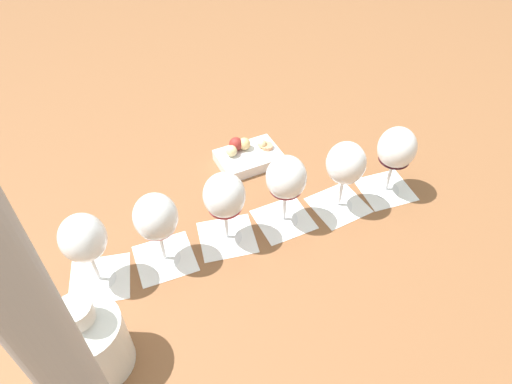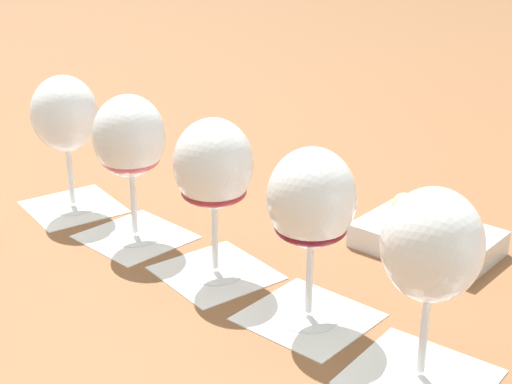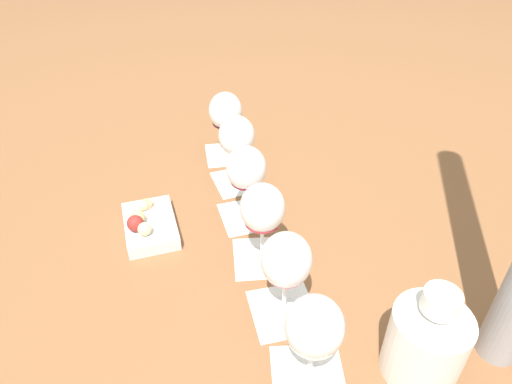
% 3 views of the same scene
% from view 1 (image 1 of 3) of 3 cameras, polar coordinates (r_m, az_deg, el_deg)
% --- Properties ---
extents(ground_plane, '(8.00, 8.00, 0.00)m').
position_cam_1_polar(ground_plane, '(0.98, -0.10, -4.81)').
color(ground_plane, brown).
extents(tasting_card_0, '(0.16, 0.16, 0.00)m').
position_cam_1_polar(tasting_card_0, '(0.95, -18.92, -10.26)').
color(tasting_card_0, white).
rests_on(tasting_card_0, ground_plane).
extents(tasting_card_1, '(0.16, 0.16, 0.00)m').
position_cam_1_polar(tasting_card_1, '(0.95, -11.29, -8.13)').
color(tasting_card_1, white).
rests_on(tasting_card_1, ground_plane).
extents(tasting_card_2, '(0.16, 0.16, 0.00)m').
position_cam_1_polar(tasting_card_2, '(0.97, -3.63, -5.66)').
color(tasting_card_2, white).
rests_on(tasting_card_2, ground_plane).
extents(tasting_card_3, '(0.16, 0.15, 0.00)m').
position_cam_1_polar(tasting_card_3, '(1.00, 3.47, -3.43)').
color(tasting_card_3, white).
rests_on(tasting_card_3, ground_plane).
extents(tasting_card_4, '(0.15, 0.15, 0.00)m').
position_cam_1_polar(tasting_card_4, '(1.04, 10.25, -1.61)').
color(tasting_card_4, white).
rests_on(tasting_card_4, ground_plane).
extents(tasting_card_5, '(0.16, 0.16, 0.00)m').
position_cam_1_polar(tasting_card_5, '(1.10, 15.87, 0.30)').
color(tasting_card_5, white).
rests_on(tasting_card_5, ground_plane).
extents(wine_glass_0, '(0.08, 0.08, 0.17)m').
position_cam_1_polar(wine_glass_0, '(0.86, -20.71, -5.73)').
color(wine_glass_0, white).
rests_on(wine_glass_0, tasting_card_0).
extents(wine_glass_1, '(0.08, 0.08, 0.17)m').
position_cam_1_polar(wine_glass_1, '(0.86, -12.37, -3.39)').
color(wine_glass_1, white).
rests_on(wine_glass_1, tasting_card_1).
extents(wine_glass_2, '(0.08, 0.08, 0.17)m').
position_cam_1_polar(wine_glass_2, '(0.88, -3.97, -0.76)').
color(wine_glass_2, white).
rests_on(wine_glass_2, tasting_card_2).
extents(wine_glass_3, '(0.08, 0.08, 0.17)m').
position_cam_1_polar(wine_glass_3, '(0.91, 3.79, 1.48)').
color(wine_glass_3, white).
rests_on(wine_glass_3, tasting_card_3).
extents(wine_glass_4, '(0.08, 0.08, 0.17)m').
position_cam_1_polar(wine_glass_4, '(0.96, 11.13, 3.21)').
color(wine_glass_4, white).
rests_on(wine_glass_4, tasting_card_4).
extents(wine_glass_5, '(0.08, 0.08, 0.17)m').
position_cam_1_polar(wine_glass_5, '(1.03, 17.14, 4.99)').
color(wine_glass_5, white).
rests_on(wine_glass_5, tasting_card_5).
extents(ceramic_vase, '(0.11, 0.11, 0.17)m').
position_cam_1_polar(ceramic_vase, '(0.80, -20.00, -17.00)').
color(ceramic_vase, white).
rests_on(ceramic_vase, ground_plane).
extents(snack_dish, '(0.18, 0.17, 0.06)m').
position_cam_1_polar(snack_dish, '(1.12, -1.06, 4.58)').
color(snack_dish, silver).
rests_on(snack_dish, ground_plane).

